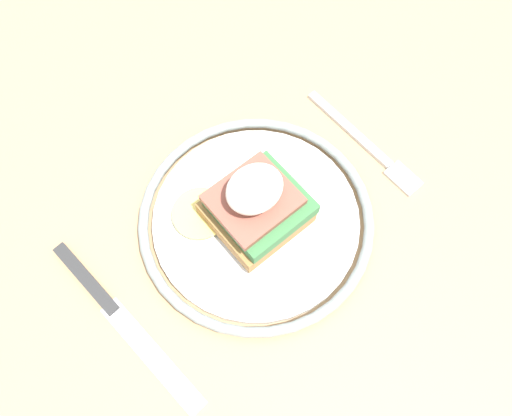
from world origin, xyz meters
TOP-DOWN VIEW (x-y plane):
  - ground_plane at (0.00, 0.00)m, footprint 6.00×6.00m
  - dining_table at (0.00, 0.00)m, footprint 0.88×0.84m
  - plate at (0.03, 0.02)m, footprint 0.23×0.23m
  - sandwich at (0.04, 0.02)m, footprint 0.11×0.11m
  - fork at (-0.11, 0.03)m, footprint 0.02×0.16m
  - knife at (0.19, 0.00)m, footprint 0.03×0.21m

SIDE VIEW (x-z plane):
  - ground_plane at x=0.00m, z-range 0.00..0.00m
  - dining_table at x=0.00m, z-range 0.24..0.97m
  - fork at x=-0.11m, z-range 0.72..0.73m
  - knife at x=0.19m, z-range 0.72..0.73m
  - plate at x=0.03m, z-range 0.72..0.74m
  - sandwich at x=0.04m, z-range 0.73..0.80m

